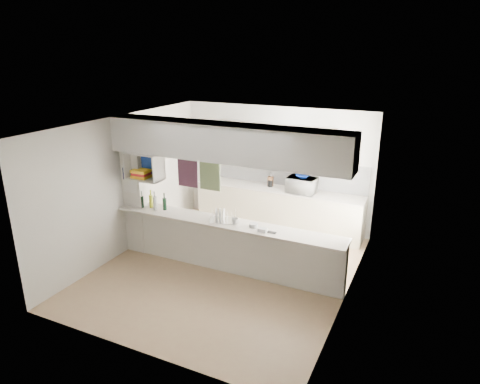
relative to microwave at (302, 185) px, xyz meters
The scene contains 16 objects.
floor 2.43m from the microwave, 109.01° to the right, with size 4.80×4.80×0.00m, color tan.
ceiling 2.66m from the microwave, 109.01° to the right, with size 4.80×4.80×0.00m, color white.
wall_back 0.82m from the microwave, 154.48° to the left, with size 4.20×4.20×0.00m, color silver.
wall_left 3.49m from the microwave, 143.74° to the right, with size 4.80×4.80×0.00m, color silver.
wall_right 2.50m from the microwave, 56.00° to the right, with size 4.80×4.80×0.00m, color silver.
servery_partition 2.31m from the microwave, 113.20° to the right, with size 4.20×0.50×2.60m.
cubby_shelf 3.18m from the microwave, 137.00° to the right, with size 0.65×0.35×0.50m.
kitchen_run 0.61m from the microwave, behind, with size 3.60×0.63×2.24m.
microwave is the anchor object (origin of this frame).
bowl 0.20m from the microwave, 45.71° to the right, with size 0.27×0.27×0.07m, color navy.
dish_rack 2.18m from the microwave, 110.69° to the right, with size 0.52×0.45×0.23m.
cup 2.17m from the microwave, 103.11° to the right, with size 0.13×0.13×0.10m, color white.
wine_bottles 3.01m from the microwave, 136.75° to the right, with size 0.52×0.15×0.36m.
plastic_tubs 2.12m from the microwave, 92.32° to the right, with size 0.49×0.22×0.07m.
utensil_jar 0.74m from the microwave, behind, with size 0.10×0.10×0.14m, color black.
knife_block 0.75m from the microwave, behind, with size 0.11×0.09×0.21m, color brown.
Camera 1 is at (3.11, -6.00, 3.72)m, focal length 32.00 mm.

